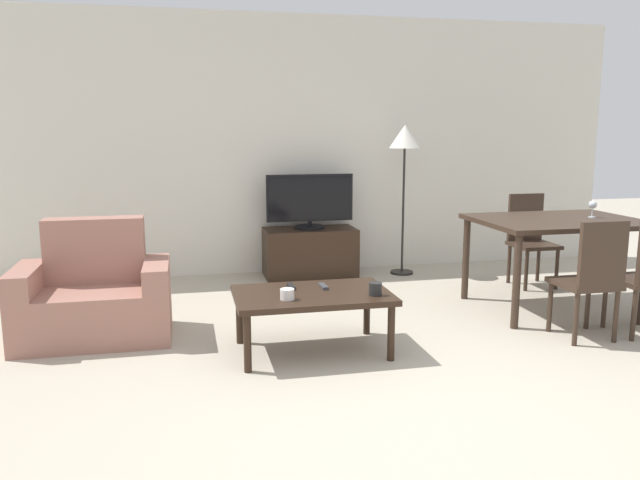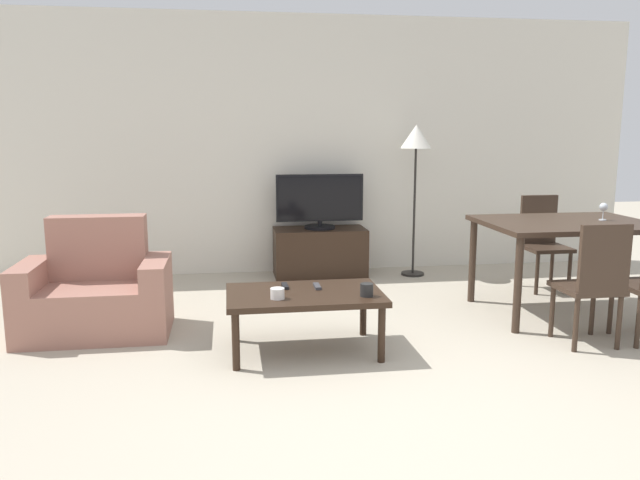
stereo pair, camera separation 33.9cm
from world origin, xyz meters
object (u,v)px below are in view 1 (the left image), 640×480
object	(u,v)px
floor_lamp	(405,146)
cup_white_near	(375,289)
tv_stand	(310,252)
wine_glass_left	(593,206)
tv	(310,202)
dining_chair_far	(530,236)
cup_colored_far	(287,294)
dining_table	(558,229)
remote_secondary	(323,286)
coffee_table	(312,299)
dining_chair_near	(592,275)
remote_primary	(291,286)
armchair	(95,298)

from	to	relation	value
floor_lamp	cup_white_near	xyz separation A→B (m)	(-1.02, -2.29, -0.89)
tv_stand	wine_glass_left	world-z (taller)	wine_glass_left
tv	dining_chair_far	xyz separation A→B (m)	(2.05, -0.82, -0.30)
tv	cup_white_near	xyz separation A→B (m)	(-0.04, -2.40, -0.32)
floor_lamp	cup_colored_far	bearing A→B (deg)	-125.56
tv	dining_table	world-z (taller)	tv
dining_chair_far	remote_secondary	world-z (taller)	dining_chair_far
wine_glass_left	coffee_table	bearing A→B (deg)	-166.78
tv	remote_secondary	size ratio (longest dim) A/B	6.05
dining_table	wine_glass_left	xyz separation A→B (m)	(0.32, 0.00, 0.19)
cup_white_near	dining_chair_far	bearing A→B (deg)	37.12
floor_lamp	wine_glass_left	xyz separation A→B (m)	(1.15, -1.52, -0.48)
dining_chair_near	dining_chair_far	bearing A→B (deg)	73.78
remote_secondary	remote_primary	bearing A→B (deg)	168.71
tv_stand	cup_colored_far	bearing A→B (deg)	-104.98
remote_secondary	cup_colored_far	xyz separation A→B (m)	(-0.30, -0.25, 0.03)
dining_chair_far	wine_glass_left	xyz separation A→B (m)	(0.09, -0.81, 0.39)
cup_colored_far	floor_lamp	bearing A→B (deg)	54.44
dining_table	wine_glass_left	world-z (taller)	wine_glass_left
cup_white_near	tv_stand	bearing A→B (deg)	89.05
armchair	remote_primary	bearing A→B (deg)	-19.11
cup_colored_far	dining_table	bearing A→B (deg)	16.88
coffee_table	cup_colored_far	distance (m)	0.26
dining_table	remote_secondary	bearing A→B (deg)	-167.08
dining_chair_far	remote_primary	bearing A→B (deg)	-154.20
coffee_table	dining_chair_near	xyz separation A→B (m)	(2.02, -0.21, 0.11)
armchair	remote_secondary	bearing A→B (deg)	-18.06
armchair	wine_glass_left	size ratio (longest dim) A/B	7.42
armchair	tv	world-z (taller)	tv
armchair	dining_chair_near	distance (m)	3.63
remote_secondary	wine_glass_left	world-z (taller)	wine_glass_left
dining_chair_near	wine_glass_left	xyz separation A→B (m)	(0.56, 0.82, 0.39)
tv	coffee_table	bearing A→B (deg)	-101.12
cup_white_near	tv	bearing A→B (deg)	89.05
tv	cup_colored_far	distance (m)	2.48
tv_stand	cup_white_near	distance (m)	2.41
tv	dining_table	bearing A→B (deg)	-41.97
dining_table	floor_lamp	world-z (taller)	floor_lamp
remote_primary	remote_secondary	distance (m)	0.23
remote_secondary	dining_chair_far	bearing A→B (deg)	28.70
armchair	dining_chair_far	world-z (taller)	dining_chair_far
dining_chair_near	remote_secondary	bearing A→B (deg)	170.51
armchair	coffee_table	size ratio (longest dim) A/B	1.02
cup_colored_far	wine_glass_left	bearing A→B (deg)	15.06
dining_table	dining_chair_far	size ratio (longest dim) A/B	1.51
coffee_table	dining_table	distance (m)	2.35
tv_stand	remote_secondary	world-z (taller)	tv_stand
tv	remote_secondary	xyz separation A→B (m)	(-0.34, -2.12, -0.35)
dining_table	floor_lamp	xyz separation A→B (m)	(-0.83, 1.52, 0.66)
dining_table	dining_chair_far	world-z (taller)	dining_chair_far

